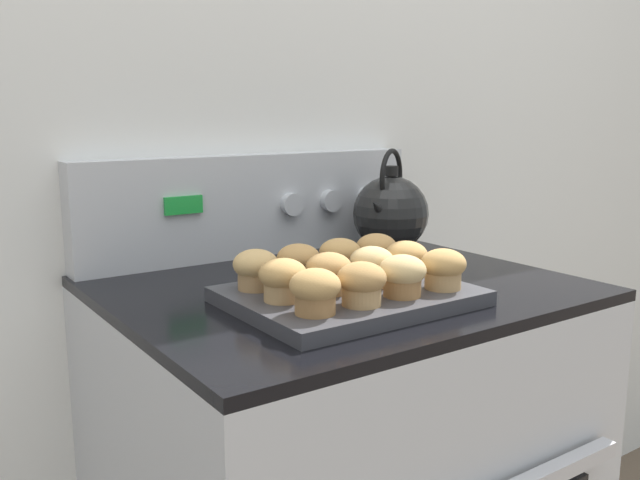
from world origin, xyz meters
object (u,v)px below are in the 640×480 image
at_px(muffin_r0_c1, 362,283).
at_px(muffin_pan, 349,296).
at_px(muffin_r1_c2, 372,265).
at_px(muffin_r0_c0, 315,290).
at_px(muffin_r2_c1, 299,262).
at_px(tea_kettle, 390,212).
at_px(muffin_r0_c3, 443,268).
at_px(muffin_r2_c3, 376,251).
at_px(muffin_r1_c0, 283,279).
at_px(muffin_r2_c2, 340,256).
at_px(muffin_r0_c2, 402,275).
at_px(muffin_r1_c1, 329,272).
at_px(muffin_r1_c3, 406,259).
at_px(muffin_r2_c0, 256,269).

bearing_deg(muffin_r0_c1, muffin_pan, 64.26).
relative_size(muffin_r0_c1, muffin_r1_c2, 1.00).
xyz_separation_m(muffin_r0_c0, muffin_r2_c1, (0.07, 0.15, 0.00)).
bearing_deg(tea_kettle, muffin_r0_c3, -118.70).
relative_size(muffin_r0_c0, muffin_r2_c3, 1.00).
bearing_deg(muffin_r1_c0, muffin_pan, -1.11).
bearing_deg(muffin_r0_c1, muffin_r0_c0, 177.40).
distance_m(muffin_pan, muffin_r2_c2, 0.10).
bearing_deg(muffin_r0_c3, muffin_r1_c2, 135.55).
bearing_deg(muffin_pan, muffin_r0_c2, -62.55).
bearing_deg(muffin_r0_c2, muffin_pan, 117.45).
bearing_deg(muffin_r1_c2, muffin_r2_c2, 90.05).
bearing_deg(muffin_r2_c3, muffin_r0_c2, -116.86).
height_order(muffin_r1_c1, tea_kettle, tea_kettle).
xyz_separation_m(muffin_r0_c2, muffin_r1_c1, (-0.08, 0.07, 0.00)).
bearing_deg(muffin_r2_c3, muffin_r1_c3, -92.33).
xyz_separation_m(muffin_r0_c1, muffin_r1_c3, (0.15, 0.08, 0.00)).
height_order(muffin_r0_c1, muffin_r2_c2, same).
bearing_deg(muffin_r1_c2, muffin_pan, 176.52).
bearing_deg(muffin_r1_c2, muffin_r2_c0, 152.26).
height_order(muffin_r0_c0, muffin_r0_c2, same).
height_order(muffin_r0_c1, muffin_r1_c1, same).
bearing_deg(muffin_r2_c0, muffin_pan, -34.73).
distance_m(muffin_r0_c0, muffin_r2_c0, 0.15).
bearing_deg(muffin_r0_c3, muffin_r0_c1, -179.85).
bearing_deg(muffin_r0_c0, muffin_pan, 33.60).
distance_m(muffin_r1_c1, muffin_r2_c3, 0.17).
bearing_deg(muffin_r0_c2, muffin_r0_c3, -1.82).
distance_m(muffin_r0_c3, muffin_r1_c1, 0.17).
xyz_separation_m(muffin_pan, muffin_r2_c0, (-0.11, 0.08, 0.04)).
height_order(muffin_r0_c2, tea_kettle, tea_kettle).
bearing_deg(muffin_r1_c0, muffin_r0_c0, -88.29).
distance_m(muffin_pan, muffin_r2_c0, 0.14).
xyz_separation_m(muffin_r0_c0, muffin_r2_c3, (0.23, 0.15, 0.00)).
bearing_deg(muffin_r2_c1, tea_kettle, 28.19).
relative_size(muffin_r1_c1, muffin_r1_c3, 1.00).
distance_m(muffin_r0_c1, muffin_r2_c1, 0.15).
distance_m(muffin_r0_c0, muffin_r1_c2, 0.17).
bearing_deg(muffin_r2_c0, muffin_r1_c0, -90.06).
height_order(muffin_r1_c1, muffin_r1_c2, same).
height_order(muffin_pan, muffin_r1_c0, muffin_r1_c0).
relative_size(muffin_r0_c3, muffin_r1_c1, 1.00).
xyz_separation_m(muffin_r0_c2, muffin_r2_c3, (0.08, 0.15, 0.00)).
relative_size(muffin_r0_c1, tea_kettle, 0.32).
height_order(muffin_r1_c2, muffin_r2_c2, same).
bearing_deg(muffin_r1_c3, muffin_r2_c1, 153.26).
distance_m(muffin_pan, muffin_r1_c1, 0.06).
bearing_deg(muffin_r1_c2, muffin_r0_c0, -154.82).
height_order(muffin_r1_c1, muffin_r1_c3, same).
bearing_deg(muffin_r2_c0, muffin_r0_c1, -63.96).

